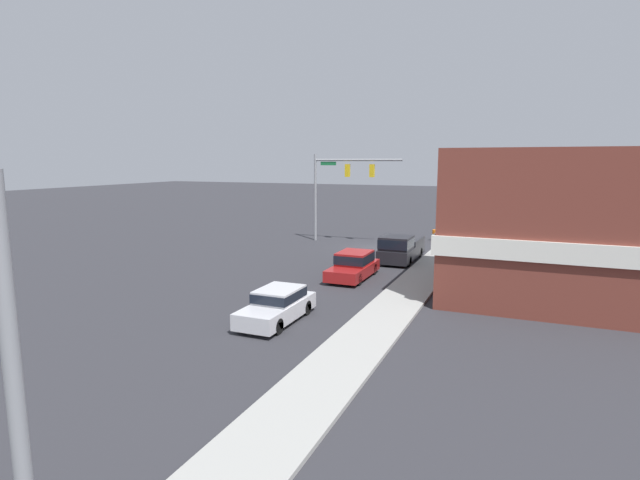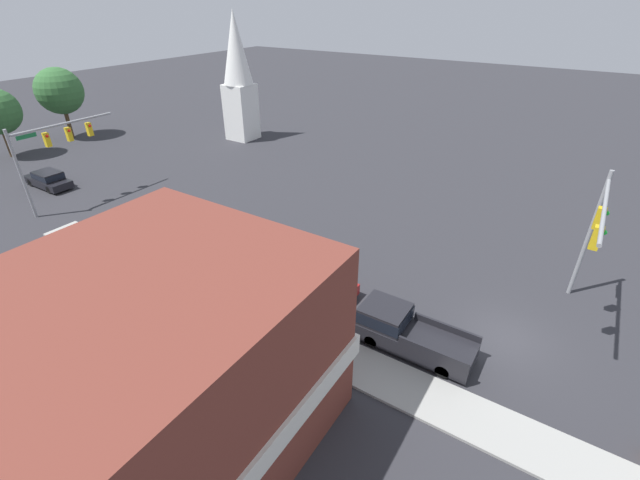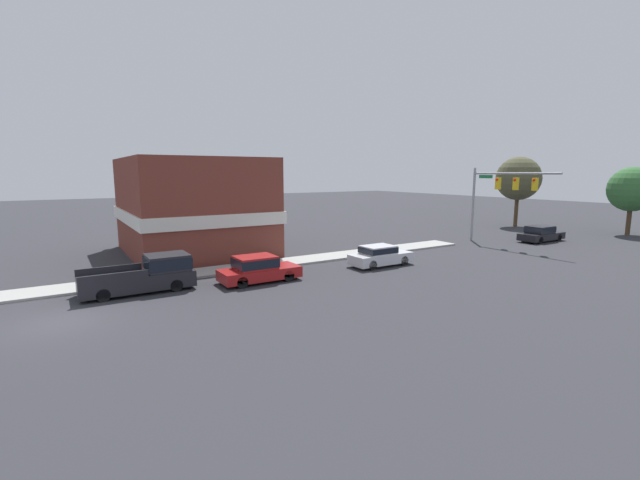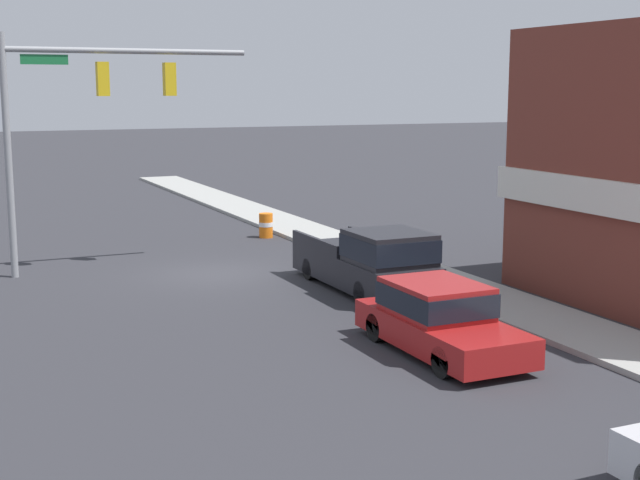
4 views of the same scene
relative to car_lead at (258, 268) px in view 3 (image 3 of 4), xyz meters
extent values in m
plane|color=#2D2D33|center=(1.93, -10.03, -0.80)|extent=(200.00, 200.00, 0.00)
cube|color=#9E9E99|center=(-3.77, -10.03, -0.73)|extent=(2.40, 60.00, 0.14)
cylinder|color=gray|center=(-3.66, 23.43, 2.58)|extent=(0.22, 0.22, 6.77)
cylinder|color=gray|center=(0.34, 23.43, 5.46)|extent=(8.01, 0.18, 0.18)
cube|color=gold|center=(-1.16, 23.43, 4.60)|extent=(0.36, 0.36, 1.05)
sphere|color=red|center=(-1.16, 23.23, 4.91)|extent=(0.22, 0.22, 0.22)
cube|color=gold|center=(0.54, 23.43, 4.60)|extent=(0.36, 0.36, 1.05)
sphere|color=red|center=(0.54, 23.23, 4.91)|extent=(0.22, 0.22, 0.22)
cube|color=gold|center=(2.24, 23.43, 4.60)|extent=(0.36, 0.36, 1.05)
sphere|color=red|center=(2.24, 23.23, 4.91)|extent=(0.22, 0.22, 0.22)
cube|color=#196B38|center=(-2.46, 23.43, 5.17)|extent=(1.40, 0.04, 0.30)
cylinder|color=black|center=(-0.85, 1.58, -0.47)|extent=(0.22, 0.66, 0.66)
cylinder|color=black|center=(0.85, 1.58, -0.47)|extent=(0.22, 0.66, 0.66)
cylinder|color=black|center=(-0.85, -1.32, -0.47)|extent=(0.22, 0.66, 0.66)
cylinder|color=black|center=(0.85, -1.32, -0.47)|extent=(0.22, 0.66, 0.66)
cube|color=maroon|center=(0.00, 0.13, -0.30)|extent=(1.92, 4.67, 0.63)
cube|color=maroon|center=(0.00, -0.15, 0.38)|extent=(1.77, 2.24, 0.73)
cube|color=black|center=(0.00, -0.15, 0.38)|extent=(1.79, 2.33, 0.51)
cylinder|color=black|center=(-0.66, 30.02, -0.47)|extent=(0.22, 0.66, 0.66)
cylinder|color=black|center=(0.94, 30.02, -0.47)|extent=(0.22, 0.66, 0.66)
cylinder|color=black|center=(-0.66, 27.00, -0.47)|extent=(0.22, 0.66, 0.66)
cylinder|color=black|center=(0.94, 27.00, -0.47)|extent=(0.22, 0.66, 0.66)
cube|color=black|center=(0.14, 28.51, -0.31)|extent=(1.82, 4.87, 0.62)
cube|color=black|center=(0.14, 28.22, 0.33)|extent=(1.68, 2.34, 0.65)
cube|color=black|center=(0.14, 28.22, 0.33)|extent=(1.69, 2.43, 0.46)
cylinder|color=black|center=(-0.38, 10.36, -0.47)|extent=(0.22, 0.66, 0.66)
cylinder|color=black|center=(1.16, 10.36, -0.47)|extent=(0.22, 0.66, 0.66)
cylinder|color=black|center=(-0.38, 7.59, -0.47)|extent=(0.22, 0.66, 0.66)
cylinder|color=black|center=(1.16, 7.59, -0.47)|extent=(0.22, 0.66, 0.66)
cube|color=silver|center=(0.39, 8.98, -0.28)|extent=(1.77, 4.48, 0.68)
cube|color=silver|center=(0.39, 8.71, 0.33)|extent=(1.62, 2.15, 0.55)
cube|color=black|center=(0.39, 8.71, 0.33)|extent=(1.64, 2.23, 0.39)
cylinder|color=black|center=(-2.26, -4.55, -0.47)|extent=(0.22, 0.66, 0.66)
cylinder|color=black|center=(-0.43, -4.55, -0.47)|extent=(0.22, 0.66, 0.66)
cylinder|color=black|center=(-2.26, -8.08, -0.47)|extent=(0.22, 0.66, 0.66)
cylinder|color=black|center=(-0.43, -8.08, -0.47)|extent=(0.22, 0.66, 0.66)
cube|color=black|center=(-1.35, -6.32, -0.20)|extent=(2.06, 5.69, 0.85)
cube|color=black|center=(-1.35, -4.75, 0.67)|extent=(1.95, 2.16, 0.87)
cube|color=black|center=(-1.35, -4.75, 0.67)|extent=(1.97, 2.25, 0.61)
cube|color=black|center=(-2.31, -7.55, 0.40)|extent=(0.12, 3.23, 0.35)
cube|color=black|center=(-0.38, -7.55, 0.40)|extent=(0.12, 3.23, 0.35)
cube|color=brown|center=(-11.56, -0.35, 2.90)|extent=(12.18, 9.84, 7.41)
cube|color=silver|center=(-11.56, -0.35, 2.25)|extent=(12.48, 10.14, 0.90)
cylinder|color=#4C3823|center=(-8.05, 36.84, 0.89)|extent=(0.44, 0.44, 3.38)
sphere|color=#4C4C33|center=(-8.05, 36.84, 4.86)|extent=(5.07, 5.07, 5.07)
cylinder|color=#4C3823|center=(2.47, 40.00, 0.53)|extent=(0.44, 0.44, 2.66)
sphere|color=#336633|center=(2.47, 40.00, 3.88)|extent=(4.50, 4.50, 4.50)
camera|label=1|loc=(-9.37, 27.27, 6.06)|focal=28.00mm
camera|label=2|loc=(-16.60, -10.82, 14.06)|focal=24.00mm
camera|label=3|loc=(22.54, -9.82, 5.49)|focal=24.00mm
camera|label=4|loc=(10.21, 16.24, 4.97)|focal=50.00mm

